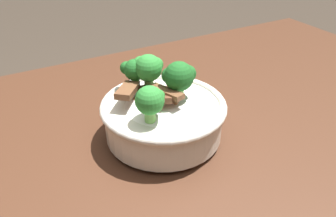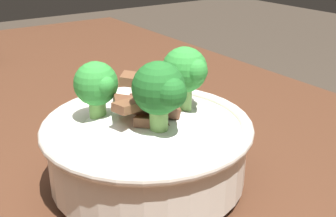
% 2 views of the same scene
% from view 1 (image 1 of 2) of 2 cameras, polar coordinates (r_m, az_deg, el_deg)
% --- Properties ---
extents(rice_bowl, '(0.20, 0.20, 0.13)m').
position_cam_1_polar(rice_bowl, '(0.54, -0.92, -0.53)').
color(rice_bowl, silver).
rests_on(rice_bowl, dining_table).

